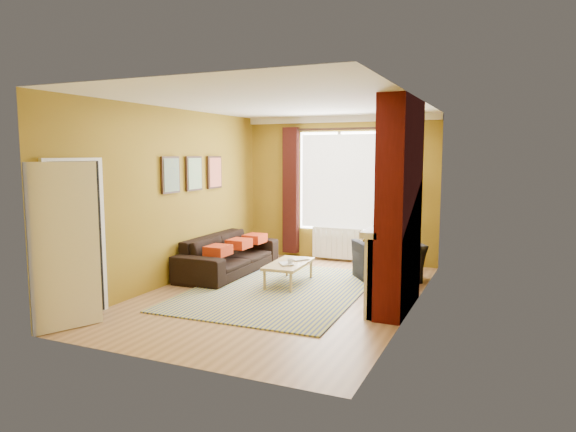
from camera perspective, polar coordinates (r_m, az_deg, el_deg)
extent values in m
plane|color=olive|center=(7.71, -0.75, -8.72)|extent=(5.50, 5.50, 0.00)
cube|color=olive|center=(10.02, 5.75, 2.99)|extent=(3.80, 0.02, 2.80)
cube|color=olive|center=(5.10, -13.66, -0.92)|extent=(3.80, 0.02, 2.80)
cube|color=olive|center=(6.90, 13.76, 1.07)|extent=(0.02, 5.50, 2.80)
cube|color=olive|center=(8.42, -12.63, 2.12)|extent=(0.02, 5.50, 2.80)
cube|color=white|center=(7.46, -0.79, 12.46)|extent=(3.80, 5.50, 0.01)
cube|color=#490C0A|center=(6.93, 12.33, 1.14)|extent=(0.35, 1.40, 2.80)
cube|color=white|center=(7.10, 10.61, -5.63)|extent=(0.12, 1.30, 1.10)
cube|color=white|center=(7.02, 10.30, -1.37)|extent=(0.22, 1.40, 0.08)
cube|color=white|center=(6.56, 9.27, -6.91)|extent=(0.16, 0.14, 1.04)
cube|color=white|center=(7.67, 11.44, -4.95)|extent=(0.16, 0.14, 1.04)
cube|color=black|center=(7.12, 10.83, -6.43)|extent=(0.06, 0.80, 0.90)
cube|color=black|center=(7.23, 10.59, -9.66)|extent=(0.20, 1.00, 0.06)
cube|color=white|center=(6.66, 9.71, -0.76)|extent=(0.03, 0.12, 0.16)
cube|color=#311E13|center=(6.91, 10.21, -0.59)|extent=(0.03, 0.10, 0.14)
cylinder|color=#311E13|center=(7.15, 10.68, -0.42)|extent=(0.10, 0.10, 0.12)
cube|color=#311E13|center=(6.94, 10.88, 4.91)|extent=(0.03, 0.60, 0.75)
cube|color=#A86938|center=(6.94, 10.72, 4.91)|extent=(0.01, 0.52, 0.66)
cube|color=white|center=(9.98, 5.78, 10.68)|extent=(3.80, 0.08, 0.12)
cube|color=white|center=(9.98, 5.71, 3.84)|extent=(1.60, 0.04, 1.90)
cube|color=white|center=(9.94, 5.64, 3.83)|extent=(1.50, 0.02, 1.80)
cube|color=white|center=(9.96, 5.68, 3.84)|extent=(0.06, 0.04, 1.90)
cube|color=#330F0B|center=(10.26, 0.32, 2.84)|extent=(0.30, 0.16, 2.50)
cube|color=#330F0B|center=(9.65, 11.08, 2.45)|extent=(0.30, 0.16, 2.50)
cylinder|color=#311E13|center=(9.89, 5.62, 9.61)|extent=(2.30, 0.05, 0.05)
cube|color=white|center=(10.05, 5.51, -3.02)|extent=(1.00, 0.10, 0.60)
cube|color=white|center=(10.14, 2.98, -2.91)|extent=(0.04, 0.03, 0.56)
cube|color=white|center=(10.10, 3.57, -2.95)|extent=(0.04, 0.03, 0.56)
cube|color=white|center=(10.07, 4.15, -2.99)|extent=(0.04, 0.03, 0.56)
cube|color=white|center=(10.03, 4.75, -3.03)|extent=(0.04, 0.03, 0.56)
cube|color=white|center=(10.00, 5.34, -3.08)|extent=(0.04, 0.03, 0.56)
cube|color=white|center=(9.96, 5.95, -3.12)|extent=(0.04, 0.03, 0.56)
cube|color=white|center=(9.93, 6.55, -3.16)|extent=(0.04, 0.03, 0.56)
cube|color=white|center=(9.90, 7.16, -3.20)|extent=(0.04, 0.03, 0.56)
cube|color=white|center=(9.87, 7.77, -3.24)|extent=(0.04, 0.03, 0.56)
cube|color=#311E13|center=(8.30, -12.94, 4.47)|extent=(0.04, 0.44, 0.58)
cube|color=#A8C62E|center=(8.29, -12.80, 4.47)|extent=(0.01, 0.38, 0.52)
cube|color=#311E13|center=(8.83, -10.42, 4.67)|extent=(0.04, 0.44, 0.58)
cube|color=green|center=(8.82, -10.29, 4.67)|extent=(0.01, 0.38, 0.52)
cube|color=#311E13|center=(9.38, -8.19, 4.83)|extent=(0.04, 0.44, 0.58)
cube|color=#CF334E|center=(9.37, -8.06, 4.83)|extent=(0.01, 0.38, 0.52)
cube|color=white|center=(6.92, -22.46, -2.58)|extent=(0.05, 0.94, 2.06)
cube|color=black|center=(6.90, -22.35, -2.59)|extent=(0.02, 0.80, 1.98)
cube|color=white|center=(6.53, -23.55, -3.16)|extent=(0.37, 0.74, 1.98)
imported|color=#3F7232|center=(7.43, 11.21, 0.42)|extent=(0.14, 0.10, 0.27)
cube|color=#A7290D|center=(8.44, -7.78, -3.81)|extent=(0.34, 0.40, 0.16)
cube|color=#A7290D|center=(9.04, -5.46, -3.07)|extent=(0.34, 0.40, 0.16)
cube|color=#A7290D|center=(9.56, -3.71, -2.51)|extent=(0.34, 0.40, 0.16)
cube|color=navy|center=(7.95, -1.07, -8.17)|extent=(2.59, 3.52, 0.02)
imported|color=black|center=(9.06, -6.59, -4.24)|extent=(0.93, 2.30, 0.67)
imported|color=black|center=(8.62, 11.07, -4.96)|extent=(1.32, 1.29, 0.65)
cube|color=tan|center=(8.21, 0.09, -5.35)|extent=(0.59, 1.10, 0.04)
cylinder|color=tan|center=(7.89, -2.62, -7.19)|extent=(0.05, 0.05, 0.31)
cylinder|color=tan|center=(7.74, 0.32, -7.47)|extent=(0.05, 0.05, 0.31)
cylinder|color=tan|center=(8.76, -0.11, -5.76)|extent=(0.05, 0.05, 0.31)
cylinder|color=tan|center=(8.62, 2.57, -5.98)|extent=(0.05, 0.05, 0.31)
cylinder|color=olive|center=(9.53, 9.03, -4.37)|extent=(0.41, 0.41, 0.45)
cylinder|color=black|center=(9.55, 12.75, -5.74)|extent=(0.30, 0.30, 0.03)
cylinder|color=black|center=(9.41, 12.88, -0.98)|extent=(0.03, 0.03, 1.57)
cone|color=beige|center=(9.34, 13.01, 3.85)|extent=(0.30, 0.30, 0.19)
imported|color=#999999|center=(8.03, -0.88, -5.37)|extent=(0.32, 0.33, 0.02)
imported|color=#999999|center=(8.50, 0.97, -4.70)|extent=(0.33, 0.34, 0.02)
imported|color=#999999|center=(8.04, 0.27, -5.11)|extent=(0.11, 0.11, 0.09)
cube|color=#262628|center=(8.24, 0.05, -5.06)|extent=(0.07, 0.16, 0.02)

